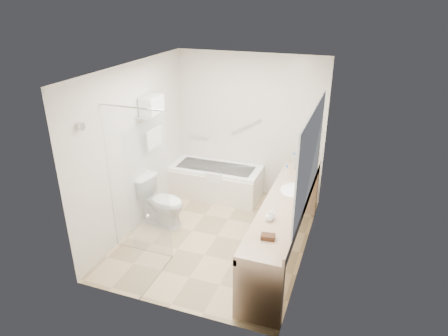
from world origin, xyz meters
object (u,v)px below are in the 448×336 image
(toilet, at_px, (161,202))
(water_bottle_left, at_px, (287,172))
(vanity_counter, at_px, (284,216))
(amenity_basket, at_px, (268,237))
(bathtub, at_px, (216,181))

(toilet, xyz_separation_m, water_bottle_left, (1.83, 0.53, 0.57))
(vanity_counter, relative_size, toilet, 3.46)
(vanity_counter, bearing_deg, toilet, 174.25)
(amenity_basket, bearing_deg, vanity_counter, 89.38)
(bathtub, xyz_separation_m, water_bottle_left, (1.38, -0.66, 0.67))
(bathtub, bearing_deg, toilet, -110.72)
(bathtub, relative_size, vanity_counter, 0.59)
(bathtub, relative_size, water_bottle_left, 7.47)
(amenity_basket, xyz_separation_m, water_bottle_left, (-0.13, 1.64, 0.07))
(bathtub, xyz_separation_m, toilet, (-0.45, -1.19, 0.11))
(vanity_counter, distance_m, amenity_basket, 0.93)
(vanity_counter, relative_size, water_bottle_left, 12.60)
(toilet, relative_size, amenity_basket, 4.96)
(toilet, height_order, amenity_basket, amenity_basket)
(toilet, distance_m, amenity_basket, 2.31)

